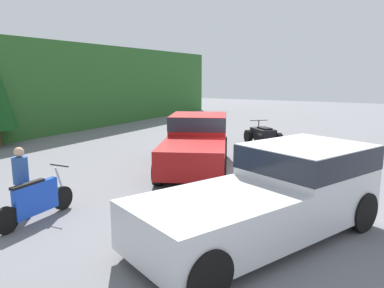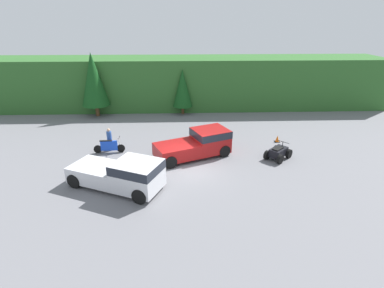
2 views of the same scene
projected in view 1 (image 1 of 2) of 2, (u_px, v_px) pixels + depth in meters
name	position (u px, v px, depth m)	size (l,w,h in m)	color
ground_plane	(244.00, 178.00, 12.71)	(80.00, 80.00, 0.00)	slate
pickup_truck_red	(197.00, 140.00, 14.24)	(5.83, 4.14, 1.90)	maroon
pickup_truck_second	(278.00, 190.00, 8.04)	(6.07, 4.31, 1.90)	silver
dirt_bike	(36.00, 201.00, 8.92)	(2.32, 0.60, 1.20)	black
quad_atv	(263.00, 135.00, 18.88)	(2.29, 2.27, 1.17)	black
rider_person	(21.00, 180.00, 9.02)	(0.40, 0.40, 1.76)	black
traffic_cone	(214.00, 132.00, 21.20)	(0.42, 0.42, 0.55)	black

